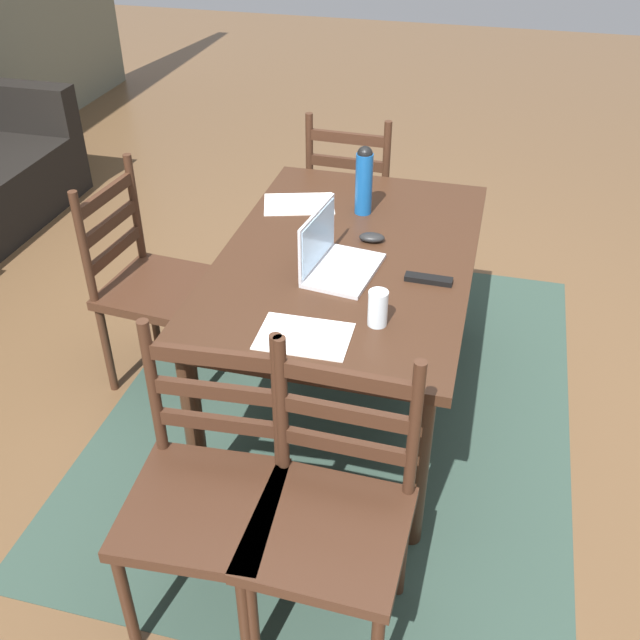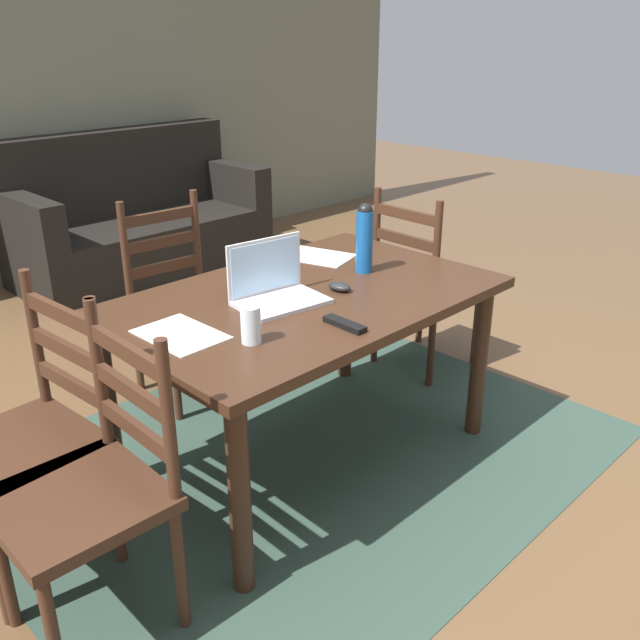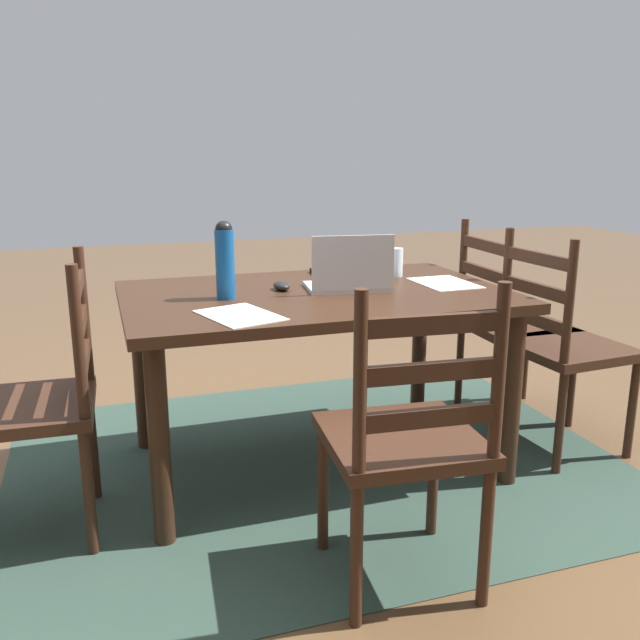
{
  "view_description": "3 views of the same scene",
  "coord_description": "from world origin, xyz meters",
  "px_view_note": "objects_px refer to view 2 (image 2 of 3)",
  "views": [
    {
      "loc": [
        -2.39,
        -0.5,
        2.12
      ],
      "look_at": [
        -0.13,
        0.07,
        0.5
      ],
      "focal_mm": 41.33,
      "sensor_mm": 36.0,
      "label": 1
    },
    {
      "loc": [
        -1.72,
        -1.78,
        1.67
      ],
      "look_at": [
        0.04,
        -0.04,
        0.62
      ],
      "focal_mm": 38.86,
      "sensor_mm": 36.0,
      "label": 2
    },
    {
      "loc": [
        0.81,
        2.47,
        1.28
      ],
      "look_at": [
        0.01,
        0.09,
        0.64
      ],
      "focal_mm": 38.05,
      "sensor_mm": 36.0,
      "label": 3
    }
  ],
  "objects_px": {
    "chair_right_far": "(423,283)",
    "chair_left_far": "(32,440)",
    "chair_left_near": "(91,492)",
    "tv_remote": "(345,324)",
    "dining_table": "(305,316)",
    "computer_mouse": "(339,287)",
    "chair_far_head": "(183,303)",
    "drinking_glass": "(251,325)",
    "couch": "(137,223)",
    "laptop": "(274,286)",
    "water_bottle": "(365,237)"
  },
  "relations": [
    {
      "from": "laptop",
      "to": "chair_right_far",
      "type": "bearing_deg",
      "value": 7.9
    },
    {
      "from": "water_bottle",
      "to": "computer_mouse",
      "type": "xyz_separation_m",
      "value": [
        -0.24,
        -0.08,
        -0.13
      ]
    },
    {
      "from": "chair_left_far",
      "to": "tv_remote",
      "type": "height_order",
      "value": "chair_left_far"
    },
    {
      "from": "water_bottle",
      "to": "computer_mouse",
      "type": "bearing_deg",
      "value": -160.4
    },
    {
      "from": "chair_left_near",
      "to": "computer_mouse",
      "type": "height_order",
      "value": "chair_left_near"
    },
    {
      "from": "dining_table",
      "to": "tv_remote",
      "type": "xyz_separation_m",
      "value": [
        -0.12,
        -0.32,
        0.1
      ]
    },
    {
      "from": "chair_right_far",
      "to": "laptop",
      "type": "distance_m",
      "value": 1.21
    },
    {
      "from": "dining_table",
      "to": "laptop",
      "type": "relative_size",
      "value": 4.27
    },
    {
      "from": "drinking_glass",
      "to": "couch",
      "type": "bearing_deg",
      "value": 65.86
    },
    {
      "from": "chair_left_near",
      "to": "laptop",
      "type": "xyz_separation_m",
      "value": [
        0.9,
        0.22,
        0.33
      ]
    },
    {
      "from": "chair_far_head",
      "to": "water_bottle",
      "type": "relative_size",
      "value": 3.28
    },
    {
      "from": "chair_far_head",
      "to": "chair_left_far",
      "type": "distance_m",
      "value": 1.22
    },
    {
      "from": "dining_table",
      "to": "chair_left_far",
      "type": "relative_size",
      "value": 1.56
    },
    {
      "from": "drinking_glass",
      "to": "chair_right_far",
      "type": "bearing_deg",
      "value": 14.79
    },
    {
      "from": "chair_left_near",
      "to": "tv_remote",
      "type": "xyz_separation_m",
      "value": [
        0.91,
        -0.13,
        0.28
      ]
    },
    {
      "from": "chair_right_far",
      "to": "water_bottle",
      "type": "height_order",
      "value": "water_bottle"
    },
    {
      "from": "chair_left_near",
      "to": "chair_left_far",
      "type": "height_order",
      "value": "same"
    },
    {
      "from": "chair_left_near",
      "to": "tv_remote",
      "type": "relative_size",
      "value": 5.59
    },
    {
      "from": "drinking_glass",
      "to": "dining_table",
      "type": "bearing_deg",
      "value": 24.42
    },
    {
      "from": "chair_left_far",
      "to": "couch",
      "type": "distance_m",
      "value": 3.07
    },
    {
      "from": "dining_table",
      "to": "drinking_glass",
      "type": "xyz_separation_m",
      "value": [
        -0.43,
        -0.19,
        0.15
      ]
    },
    {
      "from": "chair_right_far",
      "to": "couch",
      "type": "bearing_deg",
      "value": 94.47
    },
    {
      "from": "chair_far_head",
      "to": "chair_right_far",
      "type": "bearing_deg",
      "value": -32.48
    },
    {
      "from": "laptop",
      "to": "computer_mouse",
      "type": "height_order",
      "value": "laptop"
    },
    {
      "from": "chair_far_head",
      "to": "tv_remote",
      "type": "relative_size",
      "value": 5.59
    },
    {
      "from": "chair_left_near",
      "to": "water_bottle",
      "type": "relative_size",
      "value": 3.28
    },
    {
      "from": "chair_right_far",
      "to": "chair_left_far",
      "type": "relative_size",
      "value": 1.0
    },
    {
      "from": "chair_right_far",
      "to": "chair_far_head",
      "type": "distance_m",
      "value": 1.22
    },
    {
      "from": "laptop",
      "to": "chair_left_far",
      "type": "bearing_deg",
      "value": 169.81
    },
    {
      "from": "chair_left_near",
      "to": "chair_left_far",
      "type": "distance_m",
      "value": 0.38
    },
    {
      "from": "couch",
      "to": "laptop",
      "type": "height_order",
      "value": "couch"
    },
    {
      "from": "chair_left_near",
      "to": "chair_far_head",
      "type": "height_order",
      "value": "same"
    },
    {
      "from": "tv_remote",
      "to": "chair_right_far",
      "type": "bearing_deg",
      "value": -154.71
    },
    {
      "from": "drinking_glass",
      "to": "computer_mouse",
      "type": "relative_size",
      "value": 1.25
    },
    {
      "from": "computer_mouse",
      "to": "chair_far_head",
      "type": "bearing_deg",
      "value": 91.57
    },
    {
      "from": "chair_far_head",
      "to": "tv_remote",
      "type": "distance_m",
      "value": 1.21
    },
    {
      "from": "chair_far_head",
      "to": "tv_remote",
      "type": "xyz_separation_m",
      "value": [
        -0.13,
        -1.17,
        0.28
      ]
    },
    {
      "from": "chair_left_far",
      "to": "drinking_glass",
      "type": "distance_m",
      "value": 0.79
    },
    {
      "from": "chair_left_near",
      "to": "laptop",
      "type": "relative_size",
      "value": 2.74
    },
    {
      "from": "computer_mouse",
      "to": "couch",
      "type": "bearing_deg",
      "value": 69.41
    },
    {
      "from": "dining_table",
      "to": "chair_left_near",
      "type": "height_order",
      "value": "chair_left_near"
    },
    {
      "from": "water_bottle",
      "to": "computer_mouse",
      "type": "height_order",
      "value": "water_bottle"
    },
    {
      "from": "couch",
      "to": "water_bottle",
      "type": "height_order",
      "value": "water_bottle"
    },
    {
      "from": "chair_far_head",
      "to": "water_bottle",
      "type": "height_order",
      "value": "water_bottle"
    },
    {
      "from": "chair_left_near",
      "to": "chair_left_far",
      "type": "xyz_separation_m",
      "value": [
        -0.0,
        0.38,
        0.0
      ]
    },
    {
      "from": "dining_table",
      "to": "laptop",
      "type": "xyz_separation_m",
      "value": [
        -0.13,
        0.03,
        0.15
      ]
    },
    {
      "from": "chair_left_far",
      "to": "laptop",
      "type": "relative_size",
      "value": 2.74
    },
    {
      "from": "chair_right_far",
      "to": "dining_table",
      "type": "bearing_deg",
      "value": -169.52
    },
    {
      "from": "chair_left_far",
      "to": "computer_mouse",
      "type": "distance_m",
      "value": 1.21
    },
    {
      "from": "computer_mouse",
      "to": "tv_remote",
      "type": "xyz_separation_m",
      "value": [
        -0.24,
        -0.25,
        -0.01
      ]
    }
  ]
}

